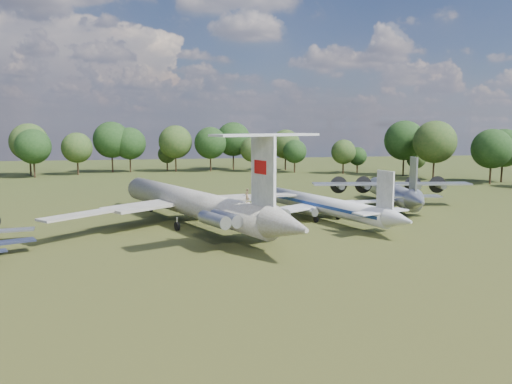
{
  "coord_description": "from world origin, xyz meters",
  "views": [
    {
      "loc": [
        -3.2,
        -73.28,
        15.09
      ],
      "look_at": [
        10.5,
        0.02,
        5.0
      ],
      "focal_mm": 35.0,
      "sensor_mm": 36.0,
      "label": 1
    }
  ],
  "objects": [
    {
      "name": "ground",
      "position": [
        0.0,
        0.0,
        0.0
      ],
      "size": [
        300.0,
        300.0,
        0.0
      ],
      "primitive_type": "plane",
      "color": "#203D14",
      "rests_on": "ground"
    },
    {
      "name": "person_on_il62",
      "position": [
        6.93,
        -13.01,
        6.38
      ],
      "size": [
        0.74,
        0.75,
        1.75
      ],
      "primitive_type": "imported",
      "rotation": [
        0.0,
        0.0,
        3.97
      ],
      "color": "#92704A",
      "rests_on": "il62_airliner"
    },
    {
      "name": "an12_transport",
      "position": [
        38.4,
        11.81,
        2.15
      ],
      "size": [
        34.03,
        36.9,
        4.31
      ],
      "primitive_type": null,
      "rotation": [
        0.0,
        0.0,
        -0.16
      ],
      "color": "#A3A6AB",
      "rests_on": "ground"
    },
    {
      "name": "tu104_jet",
      "position": [
        21.77,
        1.52,
        1.89
      ],
      "size": [
        39.74,
        45.31,
        3.78
      ],
      "primitive_type": null,
      "rotation": [
        0.0,
        0.0,
        0.36
      ],
      "color": "silver",
      "rests_on": "ground"
    },
    {
      "name": "il62_airliner",
      "position": [
        0.61,
        1.04,
        2.75
      ],
      "size": [
        62.36,
        68.86,
        5.5
      ],
      "primitive_type": null,
      "rotation": [
        0.0,
        0.0,
        0.42
      ],
      "color": "silver",
      "rests_on": "ground"
    }
  ]
}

